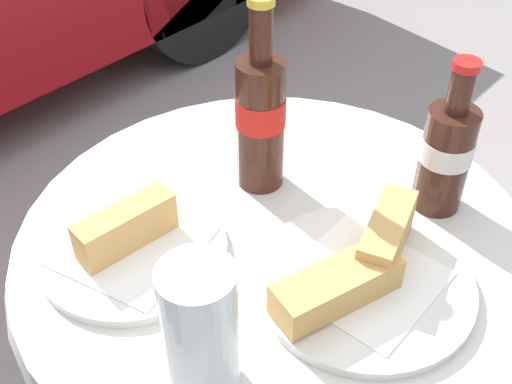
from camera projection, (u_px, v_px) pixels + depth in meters
bistro_table at (273, 332)px, 0.91m from camera, size 0.65×0.65×0.76m
cola_bottle_left at (260, 117)px, 0.80m from camera, size 0.06×0.06×0.26m
cola_bottle_right at (446, 153)px, 0.78m from camera, size 0.06×0.06×0.21m
drinking_glass at (201, 336)px, 0.58m from camera, size 0.07×0.07×0.16m
lunch_plate_near at (364, 273)px, 0.71m from camera, size 0.25×0.25×0.07m
lunch_plate_far at (131, 244)px, 0.75m from camera, size 0.22×0.22×0.06m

